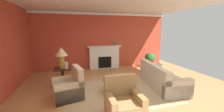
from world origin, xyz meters
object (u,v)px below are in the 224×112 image
(fireplace, at_px, (104,58))
(table_lamp, at_px, (61,54))
(side_table, at_px, (63,76))
(potted_plant, at_px, (150,59))
(armchair_near_window, at_px, (69,88))
(vase_on_side_table, at_px, (66,65))
(coffee_table, at_px, (118,82))
(armchair_facing_fireplace, at_px, (124,105))
(sofa, at_px, (161,79))
(vase_mantel_right, at_px, (114,43))

(fireplace, height_order, table_lamp, table_lamp)
(side_table, relative_size, potted_plant, 0.84)
(armchair_near_window, distance_m, vase_on_side_table, 1.00)
(coffee_table, distance_m, potted_plant, 3.67)
(side_table, xyz_separation_m, potted_plant, (4.46, 1.58, 0.09))
(armchair_facing_fireplace, height_order, table_lamp, table_lamp)
(sofa, distance_m, coffee_table, 1.62)
(armchair_facing_fireplace, xyz_separation_m, potted_plant, (2.95, 3.86, 0.19))
(sofa, height_order, armchair_facing_fireplace, armchair_facing_fireplace)
(side_table, bearing_deg, vase_on_side_table, -38.66)
(side_table, xyz_separation_m, vase_mantel_right, (2.54, 2.05, 0.95))
(sofa, bearing_deg, coffee_table, -179.82)
(sofa, xyz_separation_m, coffee_table, (-1.62, -0.01, 0.04))
(armchair_near_window, bearing_deg, vase_on_side_table, 96.48)
(fireplace, bearing_deg, armchair_facing_fireplace, -96.40)
(vase_on_side_table, relative_size, potted_plant, 0.29)
(fireplace, xyz_separation_m, potted_plant, (2.46, -0.52, -0.09))
(fireplace, xyz_separation_m, armchair_facing_fireplace, (-0.49, -4.38, -0.27))
(coffee_table, distance_m, vase_mantel_right, 3.25)
(armchair_near_window, distance_m, side_table, 1.01)
(armchair_near_window, relative_size, table_lamp, 1.27)
(fireplace, distance_m, armchair_near_window, 3.55)
(fireplace, distance_m, sofa, 3.37)
(armchair_facing_fireplace, distance_m, table_lamp, 2.88)
(sofa, relative_size, table_lamp, 2.93)
(fireplace, bearing_deg, sofa, -64.94)
(armchair_facing_fireplace, height_order, vase_on_side_table, armchair_facing_fireplace)
(armchair_facing_fireplace, bearing_deg, coffee_table, 77.39)
(vase_on_side_table, bearing_deg, armchair_facing_fireplace, -57.88)
(armchair_facing_fireplace, relative_size, potted_plant, 1.14)
(coffee_table, relative_size, table_lamp, 1.33)
(fireplace, xyz_separation_m, armchair_near_window, (-1.75, -3.08, -0.27))
(armchair_facing_fireplace, relative_size, coffee_table, 0.95)
(sofa, xyz_separation_m, vase_mantel_right, (-0.87, 3.00, 1.05))
(potted_plant, bearing_deg, side_table, -160.44)
(side_table, bearing_deg, armchair_facing_fireplace, -56.55)
(vase_on_side_table, bearing_deg, table_lamp, 141.34)
(fireplace, distance_m, table_lamp, 2.97)
(fireplace, xyz_separation_m, vase_mantel_right, (0.55, -0.05, 0.77))
(armchair_near_window, height_order, armchair_facing_fireplace, same)
(table_lamp, distance_m, vase_on_side_table, 0.45)
(fireplace, relative_size, armchair_near_window, 1.89)
(table_lamp, height_order, vase_mantel_right, vase_mantel_right)
(coffee_table, xyz_separation_m, table_lamp, (-1.80, 0.95, 0.89))
(fireplace, height_order, coffee_table, fireplace)
(vase_on_side_table, bearing_deg, coffee_table, -26.59)
(armchair_facing_fireplace, distance_m, vase_mantel_right, 4.57)
(sofa, xyz_separation_m, table_lamp, (-3.42, 0.94, 0.93))
(table_lamp, relative_size, vase_on_side_table, 3.12)
(sofa, xyz_separation_m, potted_plant, (1.04, 2.53, 0.19))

